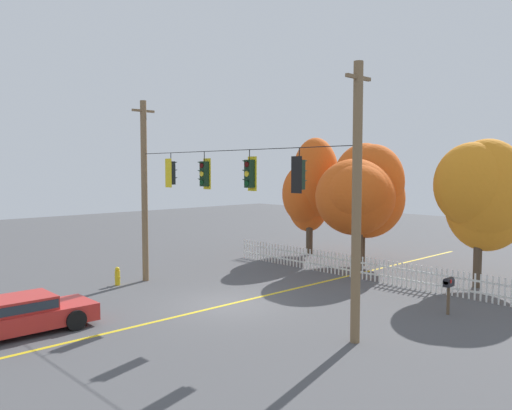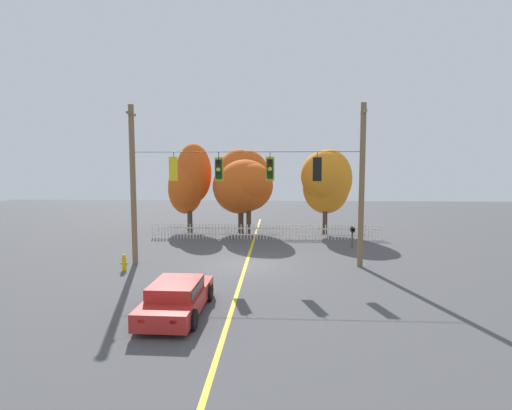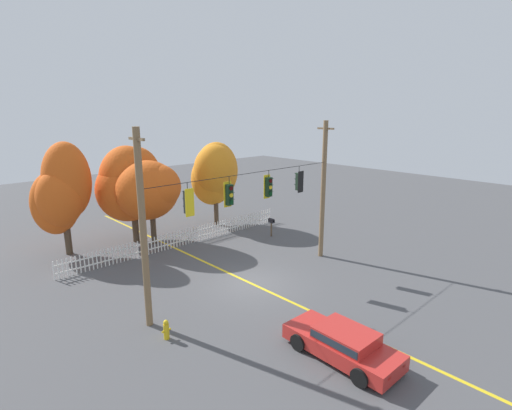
{
  "view_description": "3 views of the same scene",
  "coord_description": "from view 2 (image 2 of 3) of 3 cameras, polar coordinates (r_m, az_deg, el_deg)",
  "views": [
    {
      "loc": [
        14.36,
        -12.16,
        5.03
      ],
      "look_at": [
        0.21,
        1.25,
        3.67
      ],
      "focal_mm": 36.08,
      "sensor_mm": 36.0,
      "label": 1
    },
    {
      "loc": [
        1.51,
        -19.32,
        4.87
      ],
      "look_at": [
        0.46,
        1.07,
        2.97
      ],
      "focal_mm": 27.31,
      "sensor_mm": 36.0,
      "label": 2
    },
    {
      "loc": [
        -12.55,
        -13.65,
        8.68
      ],
      "look_at": [
        0.87,
        0.57,
        3.89
      ],
      "focal_mm": 27.61,
      "sensor_mm": 36.0,
      "label": 3
    }
  ],
  "objects": [
    {
      "name": "traffic_signal_northbound_primary",
      "position": [
        19.54,
        -5.49,
        5.24
      ],
      "size": [
        0.43,
        0.38,
        1.45
      ],
      "color": "black"
    },
    {
      "name": "autumn_maple_far_west",
      "position": [
        29.25,
        10.25,
        3.52
      ],
      "size": [
        3.79,
        3.43,
        6.3
      ],
      "color": "#473828",
      "rests_on": "ground"
    },
    {
      "name": "autumn_maple_near_fence",
      "position": [
        30.93,
        -9.78,
        3.42
      ],
      "size": [
        3.48,
        2.86,
        6.84
      ],
      "color": "#473828",
      "rests_on": "ground"
    },
    {
      "name": "lane_centerline_stripe",
      "position": [
        19.98,
        -1.49,
        -8.77
      ],
      "size": [
        0.16,
        36.0,
        0.01
      ],
      "primitive_type": "cube",
      "color": "gold",
      "rests_on": "ground"
    },
    {
      "name": "traffic_signal_southbound_primary",
      "position": [
        19.98,
        -11.94,
        5.22
      ],
      "size": [
        0.43,
        0.38,
        1.43
      ],
      "color": "black"
    },
    {
      "name": "autumn_oak_far_east",
      "position": [
        28.24,
        -1.35,
        2.96
      ],
      "size": [
        4.1,
        3.67,
        5.55
      ],
      "color": "#473828",
      "rests_on": "ground"
    },
    {
      "name": "autumn_maple_mid",
      "position": [
        29.97,
        -2.12,
        3.51
      ],
      "size": [
        4.32,
        3.73,
        6.39
      ],
      "color": "#473828",
      "rests_on": "ground"
    },
    {
      "name": "traffic_signal_eastbound_side",
      "position": [
        19.33,
        2.06,
        5.32
      ],
      "size": [
        0.43,
        0.38,
        1.44
      ],
      "color": "black"
    },
    {
      "name": "ground",
      "position": [
        19.98,
        -1.49,
        -8.78
      ],
      "size": [
        80.0,
        80.0,
        0.0
      ],
      "primitive_type": "plane",
      "color": "#4C4C4F"
    },
    {
      "name": "parked_car",
      "position": [
        13.67,
        -11.5,
        -12.97
      ],
      "size": [
        1.93,
        4.28,
        1.15
      ],
      "color": "red",
      "rests_on": "ground"
    },
    {
      "name": "roadside_mailbox",
      "position": [
        24.78,
        13.95,
        -3.7
      ],
      "size": [
        0.25,
        0.44,
        1.3
      ],
      "color": "brown",
      "rests_on": "ground"
    },
    {
      "name": "white_picket_fence",
      "position": [
        27.01,
        1.36,
        -3.94
      ],
      "size": [
        15.95,
        0.06,
        1.04
      ],
      "color": "white",
      "rests_on": "ground"
    },
    {
      "name": "fire_hydrant",
      "position": [
        19.86,
        -18.75,
        -7.99
      ],
      "size": [
        0.38,
        0.22,
        0.8
      ],
      "color": "gold",
      "rests_on": "ground"
    },
    {
      "name": "signal_support_span",
      "position": [
        19.4,
        -1.52,
        3.04
      ],
      "size": [
        11.71,
        1.1,
        8.05
      ],
      "color": "brown",
      "rests_on": "ground"
    },
    {
      "name": "traffic_signal_northbound_secondary",
      "position": [
        19.41,
        8.92,
        5.22
      ],
      "size": [
        0.43,
        0.38,
        1.43
      ],
      "color": "black"
    }
  ]
}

